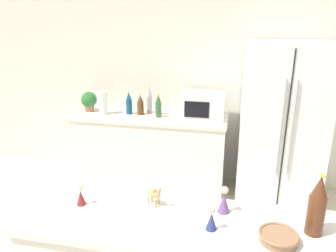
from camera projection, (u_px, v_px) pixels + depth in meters
The scene contains 17 objects.
wall_back at pixel (201, 78), 3.85m from camera, with size 8.00×0.06×2.55m.
back_counter at pixel (151, 150), 3.91m from camera, with size 1.77×0.63×0.88m.
refrigerator at pixel (281, 126), 3.45m from camera, with size 0.85×0.69×1.73m.
potted_plant at pixel (89, 101), 3.88m from camera, with size 0.18×0.18×0.23m.
paper_towel_roll at pixel (103, 103), 3.76m from camera, with size 0.10×0.10×0.27m.
microwave at pixel (203, 105), 3.63m from camera, with size 0.48×0.37×0.28m.
back_bottle_0 at pixel (158, 106), 3.65m from camera, with size 0.07×0.07×0.27m.
back_bottle_1 at pixel (140, 105), 3.75m from camera, with size 0.08×0.08×0.24m.
back_bottle_2 at pixel (129, 103), 3.77m from camera, with size 0.07×0.07×0.26m.
back_bottle_3 at pixel (149, 100), 3.82m from camera, with size 0.07×0.07×0.32m.
back_bottle_4 at pixel (158, 105), 3.75m from camera, with size 0.06×0.06×0.23m.
wine_bottle at pixel (317, 206), 1.60m from camera, with size 0.09×0.09×0.33m.
fruit_bowl at pixel (278, 237), 1.58m from camera, with size 0.19×0.19×0.05m.
camel_figurine at pixel (154, 194), 1.87m from camera, with size 0.10×0.08×0.12m.
wise_man_figurine_blue at pixel (81, 196), 1.88m from camera, with size 0.05×0.05×0.12m.
wise_man_figurine_crimson at pixel (211, 220), 1.66m from camera, with size 0.06×0.06×0.13m.
wise_man_figurine_purple at pixel (224, 201), 1.80m from camera, with size 0.07×0.07×0.16m.
Camera 1 is at (0.41, -1.09, 1.98)m, focal length 35.00 mm.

